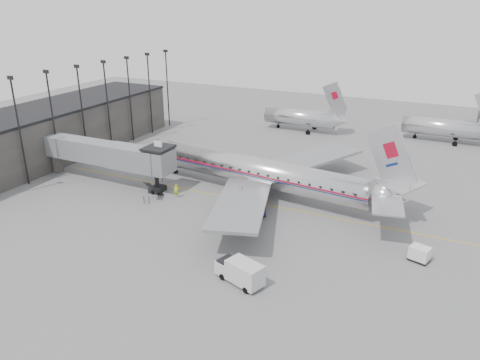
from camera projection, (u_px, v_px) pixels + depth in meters
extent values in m
plane|color=slate|center=(204.00, 214.00, 57.32)|extent=(160.00, 160.00, 0.00)
cube|color=#363431|center=(55.00, 131.00, 77.90)|extent=(12.00, 46.00, 8.00)
cube|color=gold|center=(246.00, 201.00, 61.15)|extent=(60.00, 0.15, 0.01)
cube|color=#5C5E61|center=(83.00, 149.00, 67.60)|extent=(12.00, 2.80, 3.00)
cube|color=#5C5E61|center=(133.00, 158.00, 63.99)|extent=(8.00, 3.00, 3.10)
cube|color=#5C5E61|center=(159.00, 161.00, 62.72)|extent=(3.20, 3.60, 3.20)
cube|color=black|center=(158.00, 148.00, 62.02)|extent=(3.40, 3.80, 0.30)
cube|color=white|center=(158.00, 144.00, 61.84)|extent=(1.20, 0.15, 0.80)
cylinder|color=black|center=(157.00, 182.00, 63.56)|extent=(0.56, 0.56, 2.80)
cube|color=black|center=(157.00, 189.00, 63.94)|extent=(1.60, 2.20, 0.70)
cylinder|color=black|center=(153.00, 192.00, 63.12)|extent=(0.30, 0.60, 0.60)
cylinder|color=black|center=(162.00, 187.00, 64.80)|extent=(0.30, 0.60, 0.60)
cylinder|color=#363431|center=(57.00, 163.00, 70.87)|extent=(1.60, 1.60, 2.80)
cube|color=black|center=(154.00, 188.00, 61.15)|extent=(0.90, 3.20, 2.90)
cylinder|color=black|center=(20.00, 133.00, 63.93)|extent=(0.24, 0.24, 15.00)
cube|color=black|center=(10.00, 78.00, 61.19)|extent=(0.90, 0.25, 0.50)
cylinder|color=black|center=(54.00, 123.00, 68.97)|extent=(0.24, 0.24, 15.00)
cube|color=black|center=(46.00, 72.00, 66.23)|extent=(0.90, 0.25, 0.50)
cylinder|color=black|center=(83.00, 114.00, 74.01)|extent=(0.24, 0.24, 15.00)
cube|color=black|center=(77.00, 66.00, 71.27)|extent=(0.90, 0.25, 0.50)
cylinder|color=black|center=(108.00, 107.00, 79.05)|extent=(0.24, 0.24, 15.00)
cube|color=black|center=(103.00, 62.00, 76.31)|extent=(0.90, 0.25, 0.50)
cylinder|color=black|center=(130.00, 100.00, 84.09)|extent=(0.24, 0.24, 15.00)
cube|color=black|center=(126.00, 58.00, 81.35)|extent=(0.90, 0.25, 0.50)
cylinder|color=black|center=(150.00, 95.00, 89.13)|extent=(0.24, 0.24, 15.00)
cube|color=black|center=(147.00, 54.00, 86.39)|extent=(0.90, 0.25, 0.50)
cylinder|color=black|center=(168.00, 89.00, 94.17)|extent=(0.24, 0.24, 15.00)
cube|color=black|center=(165.00, 51.00, 91.43)|extent=(0.90, 0.25, 0.50)
cylinder|color=silver|center=(300.00, 118.00, 92.44)|extent=(14.00, 3.20, 3.20)
cube|color=silver|center=(335.00, 99.00, 88.10)|extent=(5.17, 0.26, 6.52)
cylinder|color=black|center=(278.00, 125.00, 95.01)|extent=(0.24, 0.24, 1.00)
cylinder|color=silver|center=(442.00, 128.00, 85.36)|extent=(14.00, 3.20, 3.20)
cylinder|color=black|center=(415.00, 136.00, 87.94)|extent=(0.24, 0.24, 1.00)
cylinder|color=silver|center=(259.00, 172.00, 62.38)|extent=(31.14, 7.40, 3.81)
cone|color=silver|center=(162.00, 151.00, 70.82)|extent=(3.51, 4.15, 3.81)
cone|color=silver|center=(389.00, 197.00, 53.63)|extent=(4.52, 4.08, 3.62)
cube|color=maroon|center=(259.00, 170.00, 62.28)|extent=(31.14, 7.45, 0.19)
cube|color=#091C55|center=(259.00, 172.00, 62.37)|extent=(31.14, 7.45, 0.10)
cube|color=silver|center=(391.00, 157.00, 52.05)|extent=(6.31, 1.05, 7.92)
cube|color=gray|center=(309.00, 159.00, 68.25)|extent=(13.29, 17.06, 1.22)
cube|color=gray|center=(241.00, 203.00, 53.66)|extent=(10.31, 17.42, 1.22)
cylinder|color=gray|center=(280.00, 172.00, 66.92)|extent=(3.73, 2.56, 2.16)
cylinder|color=gray|center=(240.00, 197.00, 58.49)|extent=(3.73, 2.56, 2.16)
cylinder|color=black|center=(176.00, 169.00, 70.43)|extent=(0.21, 0.21, 1.34)
cylinder|color=black|center=(281.00, 185.00, 64.33)|extent=(0.27, 0.27, 1.44)
cylinder|color=black|center=(281.00, 187.00, 64.42)|extent=(1.07, 0.48, 1.03)
cylinder|color=black|center=(262.00, 198.00, 60.11)|extent=(0.27, 0.27, 1.44)
cylinder|color=black|center=(262.00, 200.00, 60.21)|extent=(1.07, 0.48, 1.03)
cube|color=#BBBCBD|center=(245.00, 273.00, 42.83)|extent=(3.89, 2.93, 2.01)
cube|color=#BBBCBD|center=(227.00, 267.00, 44.53)|extent=(2.04, 2.22, 1.34)
cube|color=black|center=(227.00, 261.00, 44.32)|extent=(1.62, 1.92, 0.58)
cylinder|color=black|center=(222.00, 277.00, 43.99)|extent=(0.66, 0.43, 0.61)
cylinder|color=black|center=(235.00, 270.00, 45.14)|extent=(0.66, 0.43, 0.61)
cylinder|color=black|center=(246.00, 290.00, 41.99)|extent=(0.66, 0.43, 0.61)
cylinder|color=black|center=(259.00, 282.00, 43.14)|extent=(0.66, 0.43, 0.61)
cube|color=black|center=(255.00, 210.00, 56.22)|extent=(2.48, 2.15, 1.47)
cube|color=black|center=(255.00, 216.00, 56.51)|extent=(2.61, 2.28, 0.13)
cylinder|color=black|center=(246.00, 216.00, 56.64)|extent=(0.34, 0.22, 0.31)
cylinder|color=black|center=(257.00, 220.00, 55.57)|extent=(0.34, 0.22, 0.31)
cylinder|color=black|center=(253.00, 212.00, 57.49)|extent=(0.34, 0.22, 0.31)
cylinder|color=black|center=(264.00, 216.00, 56.41)|extent=(0.34, 0.22, 0.31)
cube|color=silver|center=(420.00, 253.00, 46.95)|extent=(2.22, 1.90, 1.32)
cube|color=black|center=(419.00, 259.00, 47.20)|extent=(2.33, 2.02, 0.11)
cylinder|color=black|center=(409.00, 259.00, 47.31)|extent=(0.30, 0.19, 0.28)
cylinder|color=black|center=(424.00, 264.00, 46.36)|extent=(0.30, 0.19, 0.28)
cylinder|color=black|center=(414.00, 255.00, 48.08)|extent=(0.30, 0.19, 0.28)
cylinder|color=black|center=(428.00, 260.00, 47.13)|extent=(0.30, 0.19, 0.28)
imported|color=#B5C216|center=(176.00, 191.00, 61.84)|extent=(0.76, 0.60, 1.83)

